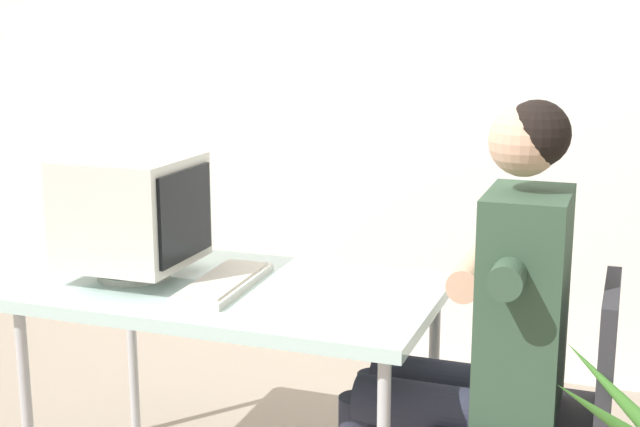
{
  "coord_description": "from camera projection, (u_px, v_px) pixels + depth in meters",
  "views": [
    {
      "loc": [
        1.14,
        -2.4,
        1.55
      ],
      "look_at": [
        0.28,
        0.0,
        0.99
      ],
      "focal_mm": 49.73,
      "sensor_mm": 36.0,
      "label": 1
    }
  ],
  "objects": [
    {
      "name": "keyboard",
      "position": [
        224.0,
        283.0,
        2.73
      ],
      "size": [
        0.18,
        0.46,
        0.03
      ],
      "color": "silver",
      "rests_on": "desk"
    },
    {
      "name": "office_chair",
      "position": [
        550.0,
        409.0,
        2.46
      ],
      "size": [
        0.45,
        0.45,
        0.86
      ],
      "color": "#4C4C51",
      "rests_on": "ground_plane"
    },
    {
      "name": "person_seated",
      "position": [
        481.0,
        324.0,
        2.48
      ],
      "size": [
        0.74,
        0.54,
        1.35
      ],
      "color": "#334C38",
      "rests_on": "ground_plane"
    },
    {
      "name": "desk",
      "position": [
        235.0,
        301.0,
        2.77
      ],
      "size": [
        1.27,
        0.74,
        0.74
      ],
      "color": "#B7B7BC",
      "rests_on": "ground_plane"
    },
    {
      "name": "wall_back",
      "position": [
        434.0,
        30.0,
        3.78
      ],
      "size": [
        8.0,
        0.1,
        3.0
      ],
      "primitive_type": "cube",
      "color": "silver",
      "rests_on": "ground_plane"
    },
    {
      "name": "crt_monitor",
      "position": [
        132.0,
        212.0,
        2.8
      ],
      "size": [
        0.38,
        0.38,
        0.39
      ],
      "color": "silver",
      "rests_on": "desk"
    }
  ]
}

